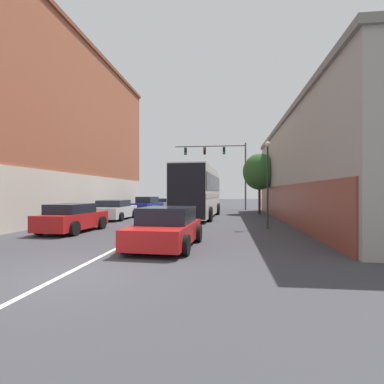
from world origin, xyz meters
name	(u,v)px	position (x,y,z in m)	size (l,w,h in m)	color
ground_plane	(65,274)	(0.00, 0.00, 0.00)	(160.00, 160.00, 0.00)	#38383D
lane_center_line	(177,218)	(0.00, 15.46, 0.00)	(0.14, 42.92, 0.01)	silver
building_left_brick	(54,133)	(-10.15, 16.08, 6.73)	(7.65, 22.86, 13.23)	#995138
building_right_storefront	(339,168)	(11.14, 14.24, 3.54)	(7.64, 24.51, 6.85)	#9E998E
bus	(198,190)	(1.56, 16.22, 2.11)	(3.14, 10.14, 3.78)	silver
hatchback_foreground	(166,228)	(1.63, 3.79, 0.67)	(2.34, 4.25, 1.40)	red
parked_car_left_near	(73,218)	(-3.72, 7.15, 0.67)	(2.15, 4.22, 1.38)	red
parked_car_left_mid	(163,203)	(-4.22, 30.02, 0.56)	(2.49, 4.49, 1.17)	silver
parked_car_left_far	(115,210)	(-4.21, 13.89, 0.67)	(2.17, 4.39, 1.38)	silver
parked_car_left_distant	(148,205)	(-4.14, 22.60, 0.71)	(2.35, 4.76, 1.49)	navy
traffic_signal_gantry	(223,161)	(3.26, 26.90, 5.48)	(7.98, 0.36, 7.41)	#514C47
street_lamp	(268,180)	(5.92, 9.66, 2.57)	(0.30, 0.30, 4.65)	#233323
street_tree_near	(259,172)	(6.62, 20.53, 3.76)	(2.93, 2.64, 5.39)	#3D2D1E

